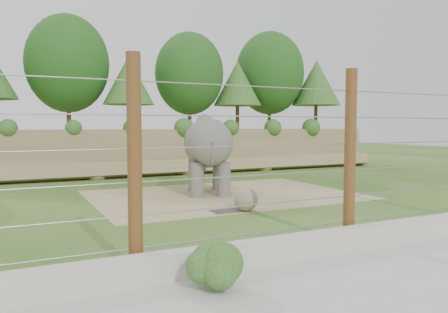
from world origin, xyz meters
name	(u,v)px	position (x,y,z in m)	size (l,w,h in m)	color
ground	(251,209)	(0.00, 0.00, 0.00)	(90.00, 90.00, 0.00)	#315519
back_embankment	(152,104)	(0.59, 12.68, 3.97)	(30.00, 5.52, 8.77)	olive
dirt_patch	(224,195)	(0.50, 3.00, 0.01)	(10.00, 7.00, 0.02)	#9C875A
drain_grate	(227,211)	(-0.88, 0.00, 0.04)	(1.00, 0.60, 0.03)	#262628
elephant	(208,155)	(0.10, 3.60, 1.57)	(1.66, 3.88, 3.14)	slate
stone_ball	(246,199)	(-0.34, -0.24, 0.40)	(0.76, 0.76, 0.76)	gray
retaining_wall	(364,237)	(0.00, -5.00, 0.25)	(26.00, 0.35, 0.50)	beige
walkway	(445,275)	(0.00, -7.00, 0.01)	(26.00, 4.00, 0.01)	beige
barrier_fence	(350,157)	(0.00, -4.50, 2.00)	(20.26, 0.26, 4.00)	#593016
walkway_shrub	(213,267)	(-4.06, -5.80, 0.40)	(0.79, 0.79, 0.79)	#295D24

